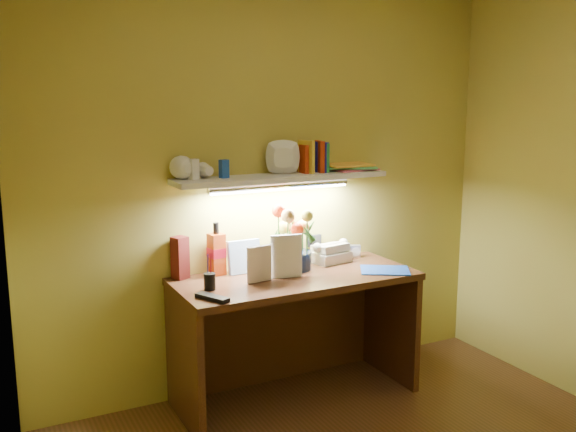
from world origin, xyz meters
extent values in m
cube|color=#391A0F|center=(0.00, 1.20, 0.38)|extent=(1.40, 0.60, 0.75)
cube|color=silver|center=(0.53, 1.41, 0.79)|extent=(0.09, 0.07, 0.08)
cube|color=#531511|center=(-0.61, 1.45, 0.87)|extent=(0.10, 0.10, 0.24)
cylinder|color=black|center=(-0.53, 1.17, 0.83)|extent=(0.07, 0.07, 0.15)
cube|color=black|center=(-0.58, 1.01, 0.76)|extent=(0.14, 0.20, 0.02)
cube|color=#1C4DB6|center=(0.52, 1.05, 0.75)|extent=(0.35, 0.32, 0.01)
imported|color=silver|center=(-0.32, 1.17, 0.85)|extent=(0.16, 0.03, 0.21)
imported|color=white|center=(-0.16, 1.21, 0.88)|extent=(0.18, 0.06, 0.25)
cube|color=white|center=(0.00, 1.38, 1.30)|extent=(1.30, 0.25, 0.03)
imported|color=white|center=(-0.56, 1.39, 1.37)|extent=(0.16, 0.16, 0.10)
imported|color=white|center=(-0.44, 1.38, 1.36)|extent=(0.10, 0.10, 0.08)
imported|color=white|center=(0.01, 1.36, 1.34)|extent=(0.26, 0.26, 0.05)
cube|color=white|center=(-0.53, 1.41, 1.37)|extent=(0.06, 0.06, 0.11)
cube|color=#1C4DB6|center=(-0.35, 1.40, 1.37)|extent=(0.05, 0.05, 0.10)
cube|color=#AF2E0F|center=(0.15, 1.40, 1.40)|extent=(0.03, 0.12, 0.17)
cube|color=yellow|center=(0.17, 1.39, 1.41)|extent=(0.05, 0.12, 0.20)
cube|color=#1A1DA7|center=(0.26, 1.40, 1.41)|extent=(0.07, 0.13, 0.18)
cube|color=#228541|center=(0.28, 1.39, 1.40)|extent=(0.03, 0.12, 0.18)
cube|color=#AF2E0F|center=(0.26, 1.40, 1.41)|extent=(0.05, 0.14, 0.19)
cube|color=#D65A81|center=(0.50, 1.40, 1.32)|extent=(0.29, 0.22, 0.01)
cube|color=#61D67D|center=(0.49, 1.41, 1.33)|extent=(0.35, 0.31, 0.01)
cube|color=#FFB63B|center=(0.47, 1.40, 1.35)|extent=(0.29, 0.22, 0.01)
camera|label=1|loc=(-1.66, -1.95, 1.78)|focal=40.00mm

